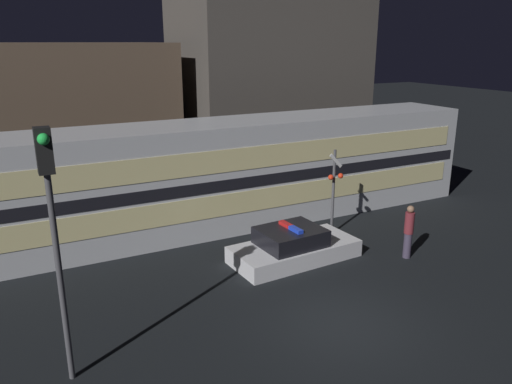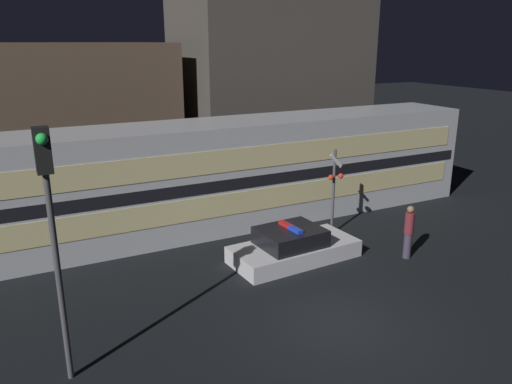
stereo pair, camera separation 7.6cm
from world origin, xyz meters
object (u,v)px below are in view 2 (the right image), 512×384
Objects in this scene: police_car at (293,247)px; traffic_light_corner at (50,212)px; pedestrian at (409,231)px; crossing_signal_near at (334,187)px; train at (223,174)px.

traffic_light_corner is (-7.55, -3.08, 3.39)m from police_car.
pedestrian is 0.34× the size of traffic_light_corner.
pedestrian is 0.57× the size of crossing_signal_near.
train reaches higher than police_car.
train is at bearing 137.76° from crossing_signal_near.
train is 10.19m from traffic_light_corner.
crossing_signal_near is (2.55, 1.31, 1.43)m from police_car.
police_car is 1.34× the size of crossing_signal_near.
crossing_signal_near is (3.22, -2.93, -0.18)m from train.
pedestrian is at bearing -71.44° from crossing_signal_near.
pedestrian reaches higher than police_car.
crossing_signal_near is at bearing 23.49° from traffic_light_corner.
train is 4.36m from crossing_signal_near.
pedestrian is at bearing 7.42° from traffic_light_corner.
traffic_light_corner reaches higher than police_car.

